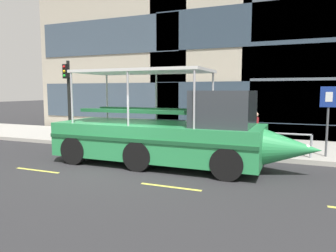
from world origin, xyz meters
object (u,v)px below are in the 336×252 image
(parking_sign, at_px, (328,109))
(pedestrian_near_bow, at_px, (256,126))
(traffic_light_pole, at_px, (68,91))
(duck_tour_boat, at_px, (172,134))

(parking_sign, xyz_separation_m, pedestrian_near_bow, (-2.70, 0.89, -0.84))
(traffic_light_pole, xyz_separation_m, duck_tour_boat, (6.94, -2.94, -1.48))
(parking_sign, bearing_deg, traffic_light_pole, 179.32)
(parking_sign, height_order, pedestrian_near_bow, parking_sign)
(parking_sign, distance_m, duck_tour_boat, 5.91)
(traffic_light_pole, distance_m, duck_tour_boat, 7.68)
(traffic_light_pole, relative_size, pedestrian_near_bow, 2.56)
(duck_tour_boat, distance_m, pedestrian_near_bow, 4.42)
(pedestrian_near_bow, bearing_deg, duck_tour_boat, -123.48)
(traffic_light_pole, distance_m, parking_sign, 12.10)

